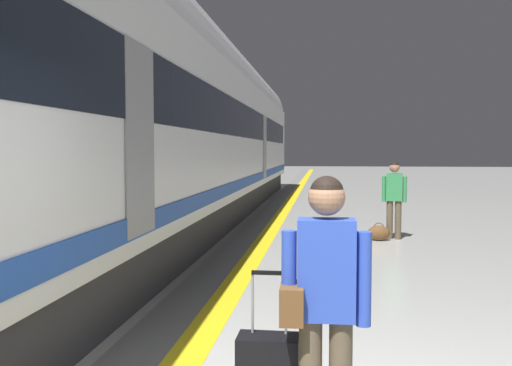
{
  "coord_description": "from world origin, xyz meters",
  "views": [
    {
      "loc": [
        0.12,
        -2.89,
        1.79
      ],
      "look_at": [
        -0.91,
        5.61,
        1.29
      ],
      "focal_mm": 39.58,
      "sensor_mm": 36.0,
      "label": 1
    }
  ],
  "objects": [
    {
      "name": "safety_line_strip",
      "position": [
        -1.06,
        10.0,
        0.0
      ],
      "size": [
        0.36,
        80.0,
        0.01
      ],
      "primitive_type": "cube",
      "color": "yellow",
      "rests_on": "ground"
    },
    {
      "name": "tactile_edge_band",
      "position": [
        -1.44,
        10.0,
        0.0
      ],
      "size": [
        0.72,
        80.0,
        0.01
      ],
      "primitive_type": "cube",
      "color": "slate",
      "rests_on": "ground"
    },
    {
      "name": "high_speed_train",
      "position": [
        -3.26,
        8.35,
        2.51
      ],
      "size": [
        2.94,
        35.85,
        4.97
      ],
      "color": "#38383D",
      "rests_on": "ground"
    },
    {
      "name": "traveller_foreground",
      "position": [
        0.12,
        0.35,
        0.95
      ],
      "size": [
        0.52,
        0.28,
        1.65
      ],
      "color": "brown",
      "rests_on": "ground"
    },
    {
      "name": "passenger_near",
      "position": [
        1.52,
        8.67,
        0.91
      ],
      "size": [
        0.49,
        0.23,
        1.57
      ],
      "color": "brown",
      "rests_on": "ground"
    },
    {
      "name": "duffel_bag_near",
      "position": [
        1.2,
        8.43,
        0.15
      ],
      "size": [
        0.44,
        0.26,
        0.36
      ],
      "color": "brown",
      "rests_on": "ground"
    }
  ]
}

